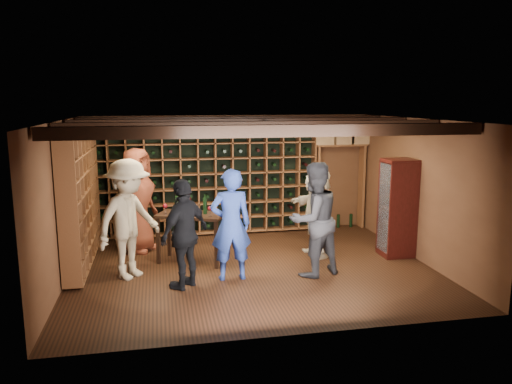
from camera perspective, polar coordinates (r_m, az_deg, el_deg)
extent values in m
plane|color=black|center=(8.57, -0.43, -8.70)|extent=(6.00, 6.00, 0.00)
plane|color=#58331E|center=(10.68, -2.94, 2.04)|extent=(6.00, 0.00, 6.00)
plane|color=#58331E|center=(5.87, 4.13, -5.04)|extent=(6.00, 0.00, 6.00)
plane|color=#58331E|center=(8.24, -21.39, -1.21)|extent=(0.00, 5.00, 5.00)
plane|color=#58331E|center=(9.28, 18.08, 0.24)|extent=(0.00, 5.00, 5.00)
plane|color=black|center=(8.10, -0.45, 8.24)|extent=(6.00, 6.00, 0.00)
cube|color=black|center=(6.54, 2.18, 6.99)|extent=(5.90, 0.18, 0.16)
cube|color=black|center=(7.62, 0.26, 7.49)|extent=(5.90, 0.18, 0.16)
cube|color=black|center=(8.70, -1.19, 7.87)|extent=(5.90, 0.18, 0.16)
cube|color=black|center=(9.78, -2.33, 8.16)|extent=(5.90, 0.18, 0.16)
cylinder|color=black|center=(7.97, -9.02, 7.28)|extent=(0.10, 0.10, 0.10)
cylinder|color=black|center=(8.56, 1.04, 7.63)|extent=(0.10, 0.10, 0.10)
cylinder|color=black|center=(8.20, 9.69, 7.35)|extent=(0.10, 0.10, 0.10)
cylinder|color=black|center=(9.26, -3.08, 7.83)|extent=(0.10, 0.10, 0.10)
cube|color=brown|center=(10.47, -5.65, 1.28)|extent=(4.65, 0.30, 2.20)
cube|color=black|center=(10.47, -5.65, 1.28)|extent=(4.56, 0.02, 2.16)
cube|color=brown|center=(9.03, -19.39, -0.75)|extent=(0.30, 2.65, 2.20)
cube|color=black|center=(9.03, -19.39, -0.75)|extent=(0.29, 0.02, 2.16)
cube|color=brown|center=(11.04, 9.65, 5.32)|extent=(1.15, 0.32, 0.04)
cube|color=brown|center=(11.35, 11.96, 0.69)|extent=(0.05, 0.28, 1.85)
cube|color=brown|center=(10.98, 6.96, 0.52)|extent=(0.05, 0.28, 1.85)
cube|color=tan|center=(10.89, 7.69, 5.94)|extent=(0.40, 0.30, 0.20)
cube|color=tan|center=(11.04, 9.91, 5.94)|extent=(0.40, 0.30, 0.20)
cube|color=tan|center=(11.17, 11.59, 5.94)|extent=(0.40, 0.30, 0.20)
cube|color=black|center=(9.60, 15.62, -6.67)|extent=(0.55, 0.50, 0.10)
cube|color=black|center=(9.38, 15.88, -1.71)|extent=(0.55, 0.50, 1.70)
cube|color=white|center=(9.27, 14.44, -1.78)|extent=(0.01, 0.46, 1.60)
cube|color=black|center=(9.38, 15.88, -1.71)|extent=(0.50, 0.44, 0.02)
sphere|color=#59260C|center=(9.36, 15.80, -1.11)|extent=(0.18, 0.18, 0.18)
imported|color=navy|center=(7.85, -2.89, -3.75)|extent=(0.66, 0.45, 1.78)
imported|color=black|center=(8.07, 6.62, -3.14)|extent=(1.09, 0.97, 1.85)
imported|color=maroon|center=(9.54, -13.39, -0.91)|extent=(1.00, 1.14, 1.95)
imported|color=black|center=(7.58, -8.16, -4.75)|extent=(0.97, 0.99, 1.68)
imported|color=gray|center=(8.15, -14.37, -3.04)|extent=(1.36, 1.39, 1.91)
imported|color=tan|center=(9.12, 6.95, -2.16)|extent=(0.62, 1.58, 1.67)
cube|color=black|center=(8.75, -7.42, -2.63)|extent=(1.29, 1.00, 0.05)
cube|color=black|center=(8.84, -11.12, -5.50)|extent=(0.08, 0.08, 0.83)
cube|color=black|center=(8.47, -4.56, -6.04)|extent=(0.08, 0.08, 0.83)
cube|color=black|center=(9.26, -9.89, -4.72)|extent=(0.08, 0.08, 0.83)
cube|color=black|center=(8.91, -3.61, -5.19)|extent=(0.08, 0.08, 0.83)
cylinder|color=black|center=(8.86, -9.07, -1.42)|extent=(0.07, 0.07, 0.28)
cylinder|color=black|center=(8.77, -7.62, -1.50)|extent=(0.07, 0.07, 0.28)
cylinder|color=black|center=(8.67, -5.85, -1.60)|extent=(0.07, 0.07, 0.28)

